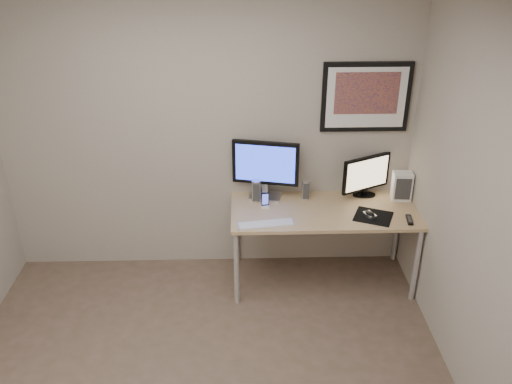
# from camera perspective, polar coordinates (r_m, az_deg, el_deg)

# --- Properties ---
(room) EXTENTS (3.60, 3.60, 3.60)m
(room) POSITION_cam_1_polar(r_m,az_deg,el_deg) (3.44, -6.46, 3.96)
(room) COLOR white
(room) RESTS_ON ground
(desk) EXTENTS (1.60, 0.70, 0.73)m
(desk) POSITION_cam_1_polar(r_m,az_deg,el_deg) (4.73, 7.14, -2.54)
(desk) COLOR #926946
(desk) RESTS_ON floor
(framed_art) EXTENTS (0.75, 0.04, 0.60)m
(framed_art) POSITION_cam_1_polar(r_m,az_deg,el_deg) (4.71, 11.50, 9.75)
(framed_art) COLOR black
(framed_art) RESTS_ON room
(monitor_large) EXTENTS (0.58, 0.24, 0.53)m
(monitor_large) POSITION_cam_1_polar(r_m,az_deg,el_deg) (4.73, 1.00, 2.63)
(monitor_large) COLOR silver
(monitor_large) RESTS_ON desk
(monitor_tv) EXTENTS (0.45, 0.24, 0.38)m
(monitor_tv) POSITION_cam_1_polar(r_m,az_deg,el_deg) (4.89, 11.51, 1.74)
(monitor_tv) COLOR black
(monitor_tv) RESTS_ON desk
(speaker_left) EXTENTS (0.08, 0.08, 0.20)m
(speaker_left) POSITION_cam_1_polar(r_m,az_deg,el_deg) (4.75, 0.02, 0.14)
(speaker_left) COLOR silver
(speaker_left) RESTS_ON desk
(speaker_right) EXTENTS (0.07, 0.07, 0.18)m
(speaker_right) POSITION_cam_1_polar(r_m,az_deg,el_deg) (4.82, 5.24, 0.27)
(speaker_right) COLOR silver
(speaker_right) RESTS_ON desk
(phone_dock) EXTENTS (0.08, 0.08, 0.14)m
(phone_dock) POSITION_cam_1_polar(r_m,az_deg,el_deg) (4.66, 0.96, -0.82)
(phone_dock) COLOR black
(phone_dock) RESTS_ON desk
(keyboard) EXTENTS (0.47, 0.19, 0.02)m
(keyboard) POSITION_cam_1_polar(r_m,az_deg,el_deg) (4.43, 1.04, -3.39)
(keyboard) COLOR silver
(keyboard) RESTS_ON desk
(mousepad) EXTENTS (0.38, 0.36, 0.00)m
(mousepad) POSITION_cam_1_polar(r_m,az_deg,el_deg) (4.66, 12.24, -2.53)
(mousepad) COLOR black
(mousepad) RESTS_ON desk
(mouse) EXTENTS (0.10, 0.13, 0.04)m
(mouse) POSITION_cam_1_polar(r_m,az_deg,el_deg) (4.65, 11.90, -2.26)
(mouse) COLOR black
(mouse) RESTS_ON mousepad
(remote) EXTENTS (0.06, 0.16, 0.02)m
(remote) POSITION_cam_1_polar(r_m,az_deg,el_deg) (4.66, 15.85, -2.82)
(remote) COLOR black
(remote) RESTS_ON desk
(fan_unit) EXTENTS (0.18, 0.14, 0.26)m
(fan_unit) POSITION_cam_1_polar(r_m,az_deg,el_deg) (4.94, 15.10, 0.62)
(fan_unit) COLOR silver
(fan_unit) RESTS_ON desk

